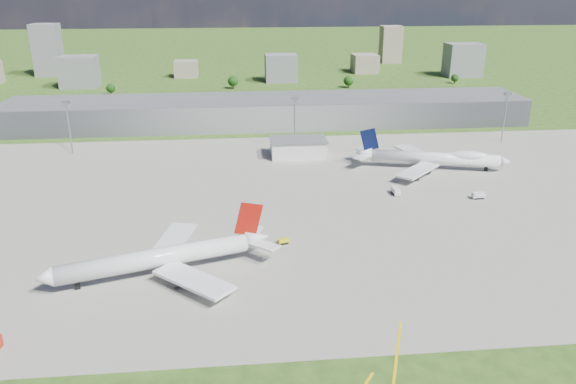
{
  "coord_description": "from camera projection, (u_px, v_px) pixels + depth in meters",
  "views": [
    {
      "loc": [
        -20.39,
        -158.84,
        81.1
      ],
      "look_at": [
        -1.92,
        28.41,
        9.0
      ],
      "focal_mm": 35.0,
      "sensor_mm": 36.0,
      "label": 1
    }
  ],
  "objects": [
    {
      "name": "ground",
      "position": [
        270.0,
        130.0,
        317.89
      ],
      "size": [
        1400.0,
        1400.0,
        0.0
      ],
      "primitive_type": "plane",
      "color": "#274716",
      "rests_on": "ground"
    },
    {
      "name": "apron",
      "position": [
        316.0,
        202.0,
        216.57
      ],
      "size": [
        360.0,
        190.0,
        0.08
      ],
      "primitive_type": "cube",
      "color": "gray",
      "rests_on": "ground"
    },
    {
      "name": "terminal",
      "position": [
        268.0,
        112.0,
        329.15
      ],
      "size": [
        300.0,
        42.0,
        15.0
      ],
      "primitive_type": "cube",
      "color": "gray",
      "rests_on": "ground"
    },
    {
      "name": "ops_building",
      "position": [
        298.0,
        148.0,
        270.91
      ],
      "size": [
        26.0,
        16.0,
        8.0
      ],
      "primitive_type": "cube",
      "color": "silver",
      "rests_on": "ground"
    },
    {
      "name": "mast_west",
      "position": [
        68.0,
        118.0,
        269.86
      ],
      "size": [
        3.5,
        2.0,
        25.9
      ],
      "color": "gray",
      "rests_on": "ground"
    },
    {
      "name": "mast_center",
      "position": [
        295.0,
        113.0,
        279.95
      ],
      "size": [
        3.5,
        2.0,
        25.9
      ],
      "color": "gray",
      "rests_on": "ground"
    },
    {
      "name": "mast_east",
      "position": [
        506.0,
        109.0,
        290.03
      ],
      "size": [
        3.5,
        2.0,
        25.9
      ],
      "color": "gray",
      "rests_on": "ground"
    },
    {
      "name": "airliner_red_twin",
      "position": [
        164.0,
        258.0,
        163.03
      ],
      "size": [
        65.83,
        50.2,
        18.47
      ],
      "rotation": [
        0.0,
        0.0,
        3.44
      ],
      "color": "white",
      "rests_on": "ground"
    },
    {
      "name": "airliner_blue_quad",
      "position": [
        435.0,
        158.0,
        252.4
      ],
      "size": [
        67.28,
        51.82,
        17.83
      ],
      "rotation": [
        0.0,
        0.0,
        -0.26
      ],
      "color": "white",
      "rests_on": "ground"
    },
    {
      "name": "tug_yellow",
      "position": [
        283.0,
        241.0,
        182.23
      ],
      "size": [
        3.77,
        2.79,
        1.7
      ],
      "rotation": [
        0.0,
        0.0,
        0.29
      ],
      "color": "yellow",
      "rests_on": "ground"
    },
    {
      "name": "van_white_near",
      "position": [
        396.0,
        191.0,
        223.45
      ],
      "size": [
        2.64,
        5.47,
        2.73
      ],
      "rotation": [
        0.0,
        0.0,
        1.6
      ],
      "color": "white",
      "rests_on": "ground"
    },
    {
      "name": "van_white_far",
      "position": [
        478.0,
        196.0,
        219.31
      ],
      "size": [
        4.92,
        2.56,
        2.49
      ],
      "rotation": [
        0.0,
        0.0,
        0.05
      ],
      "color": "silver",
      "rests_on": "ground"
    },
    {
      "name": "bldg_w",
      "position": [
        79.0,
        72.0,
        440.16
      ],
      "size": [
        28.0,
        22.0,
        24.0
      ],
      "primitive_type": "cube",
      "color": "slate",
      "rests_on": "ground"
    },
    {
      "name": "bldg_cw",
      "position": [
        186.0,
        69.0,
        486.45
      ],
      "size": [
        20.0,
        18.0,
        14.0
      ],
      "primitive_type": "cube",
      "color": "gray",
      "rests_on": "ground"
    },
    {
      "name": "bldg_c",
      "position": [
        281.0,
        68.0,
        464.47
      ],
      "size": [
        26.0,
        20.0,
        22.0
      ],
      "primitive_type": "cube",
      "color": "slate",
      "rests_on": "ground"
    },
    {
      "name": "bldg_ce",
      "position": [
        365.0,
        63.0,
        510.05
      ],
      "size": [
        22.0,
        24.0,
        16.0
      ],
      "primitive_type": "cube",
      "color": "gray",
      "rests_on": "ground"
    },
    {
      "name": "bldg_e",
      "position": [
        463.0,
        60.0,
        487.36
      ],
      "size": [
        30.0,
        22.0,
        28.0
      ],
      "primitive_type": "cube",
      "color": "slate",
      "rests_on": "ground"
    },
    {
      "name": "bldg_tall_w",
      "position": [
        48.0,
        50.0,
        488.67
      ],
      "size": [
        22.0,
        20.0,
        44.0
      ],
      "primitive_type": "cube",
      "color": "slate",
      "rests_on": "ground"
    },
    {
      "name": "bldg_tall_e",
      "position": [
        391.0,
        44.0,
        565.9
      ],
      "size": [
        20.0,
        18.0,
        36.0
      ],
      "primitive_type": "cube",
      "color": "gray",
      "rests_on": "ground"
    },
    {
      "name": "tree_w",
      "position": [
        111.0,
        88.0,
        412.94
      ],
      "size": [
        6.75,
        6.75,
        8.25
      ],
      "color": "#382314",
      "rests_on": "ground"
    },
    {
      "name": "tree_c",
      "position": [
        233.0,
        81.0,
        434.78
      ],
      "size": [
        8.1,
        8.1,
        9.9
      ],
      "color": "#382314",
      "rests_on": "ground"
    },
    {
      "name": "tree_e",
      "position": [
        348.0,
        81.0,
        438.5
      ],
      "size": [
        7.65,
        7.65,
        9.35
      ],
      "color": "#382314",
      "rests_on": "ground"
    },
    {
      "name": "tree_far_e",
      "position": [
        455.0,
        78.0,
        456.39
      ],
      "size": [
        6.3,
        6.3,
        7.7
      ],
      "color": "#382314",
      "rests_on": "ground"
    }
  ]
}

